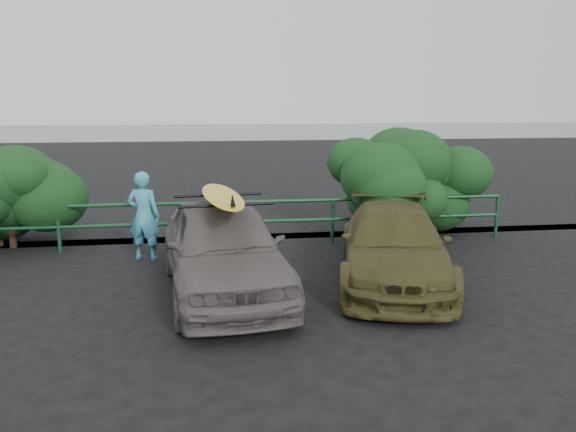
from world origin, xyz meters
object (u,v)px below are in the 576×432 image
sedan (223,248)px  surfboard (222,196)px  guardrail (200,224)px  man (144,216)px  olive_vehicle (394,245)px

sedan → surfboard: surfboard is taller
guardrail → man: bearing=-143.2°
guardrail → surfboard: surfboard is taller
olive_vehicle → guardrail: bearing=154.9°
man → surfboard: size_ratio=0.65×
guardrail → olive_vehicle: size_ratio=3.06×
olive_vehicle → surfboard: size_ratio=1.62×
man → surfboard: (1.54, -2.30, 0.76)m
olive_vehicle → surfboard: 3.21m
sedan → olive_vehicle: sedan is taller
sedan → surfboard: bearing=0.0°
guardrail → olive_vehicle: 4.54m
guardrail → surfboard: (0.44, -3.13, 1.15)m
sedan → guardrail: bearing=91.6°
olive_vehicle → surfboard: (-3.05, -0.22, 1.00)m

